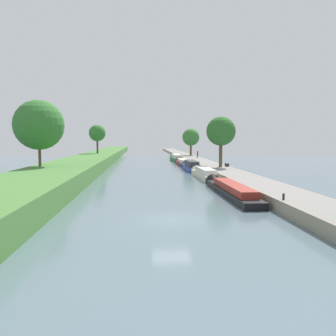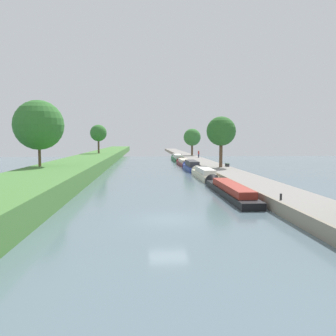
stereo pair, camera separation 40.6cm
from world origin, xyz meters
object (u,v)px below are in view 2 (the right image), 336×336
narrowboat_maroon (183,162)px  person_walking (199,154)px  narrowboat_black (228,189)px  park_bench (227,164)px  narrowboat_cream (203,173)px  narrowboat_green (177,158)px  mooring_bollard_far (182,155)px  narrowboat_blue (191,166)px  mooring_bollard_near (281,197)px

narrowboat_maroon → person_walking: person_walking is taller
narrowboat_black → park_bench: (5.17, 21.72, 0.76)m
narrowboat_cream → narrowboat_green: bearing=90.1°
narrowboat_black → person_walking: (4.63, 46.92, 1.28)m
narrowboat_maroon → narrowboat_cream: bearing=-89.7°
narrowboat_green → narrowboat_cream: bearing=-89.9°
narrowboat_black → mooring_bollard_far: bearing=88.2°
narrowboat_cream → park_bench: (5.10, 7.72, 0.67)m
narrowboat_cream → narrowboat_maroon: (-0.13, 22.93, -0.08)m
park_bench → narrowboat_maroon: bearing=109.0°
narrowboat_blue → mooring_bollard_far: (1.86, 31.50, 0.45)m
narrowboat_blue → mooring_bollard_far: size_ratio=22.83×
narrowboat_green → mooring_bollard_far: narrowboat_green is taller
narrowboat_green → mooring_bollard_near: size_ratio=29.84×
narrowboat_cream → narrowboat_blue: (-0.14, 11.21, 0.09)m
person_walking → mooring_bollard_near: size_ratio=3.69×
narrowboat_cream → mooring_bollard_far: (1.73, 42.71, 0.54)m
narrowboat_black → narrowboat_cream: narrowboat_cream is taller
narrowboat_cream → narrowboat_blue: narrowboat_blue is taller
narrowboat_cream → park_bench: 9.28m
narrowboat_black → narrowboat_green: (-0.02, 50.27, 0.15)m
narrowboat_black → narrowboat_blue: bearing=90.1°
narrowboat_blue → mooring_bollard_near: 33.34m
narrowboat_black → narrowboat_maroon: size_ratio=1.29×
narrowboat_maroon → park_bench: park_bench is taller
narrowboat_blue → mooring_bollard_far: 31.56m
narrowboat_black → narrowboat_green: size_ratio=1.13×
narrowboat_blue → person_walking: person_walking is taller
narrowboat_blue → park_bench: 6.32m
narrowboat_black → park_bench: 22.34m
narrowboat_green → person_walking: (4.64, -3.35, 1.14)m
narrowboat_black → narrowboat_blue: size_ratio=1.48×
narrowboat_maroon → narrowboat_green: size_ratio=0.88×
narrowboat_maroon → narrowboat_blue: bearing=-90.0°
narrowboat_green → mooring_bollard_far: 6.70m
mooring_bollard_near → narrowboat_blue: bearing=93.2°
narrowboat_maroon → mooring_bollard_near: mooring_bollard_near is taller
narrowboat_cream → mooring_bollard_near: (1.73, -22.07, 0.54)m
narrowboat_cream → mooring_bollard_near: narrowboat_cream is taller
mooring_bollard_near → person_walking: bearing=87.1°
narrowboat_black → person_walking: person_walking is taller
narrowboat_green → mooring_bollard_near: narrowboat_green is taller
narrowboat_maroon → mooring_bollard_near: bearing=-87.6°
person_walking → mooring_bollard_near: (-2.83, -55.00, -0.65)m
mooring_bollard_far → park_bench: size_ratio=0.30×
park_bench → narrowboat_blue: bearing=146.3°
park_bench → narrowboat_cream: bearing=-123.4°
narrowboat_cream → mooring_bollard_near: bearing=-85.5°
narrowboat_black → narrowboat_blue: 25.21m
narrowboat_maroon → narrowboat_black: bearing=-89.9°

